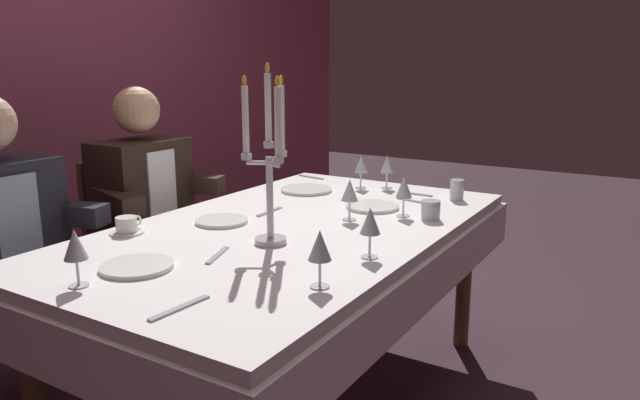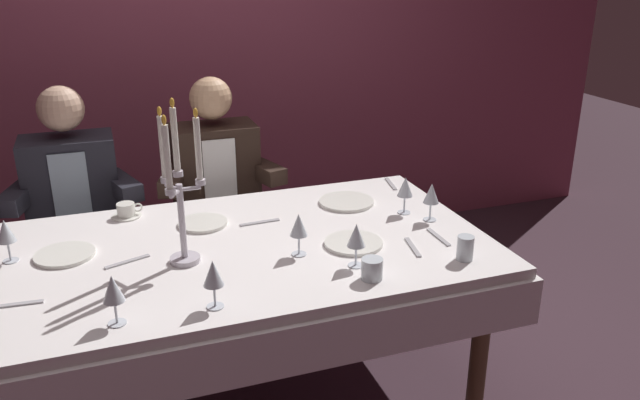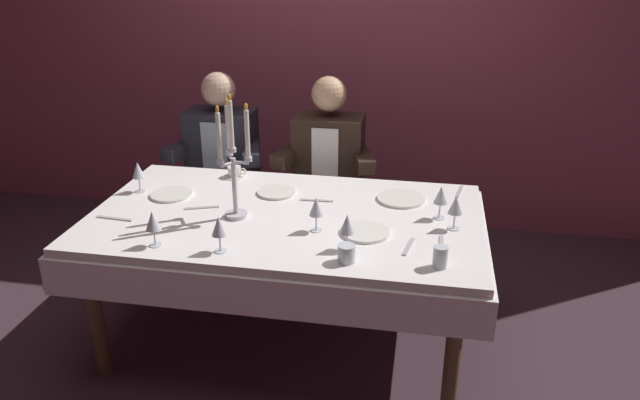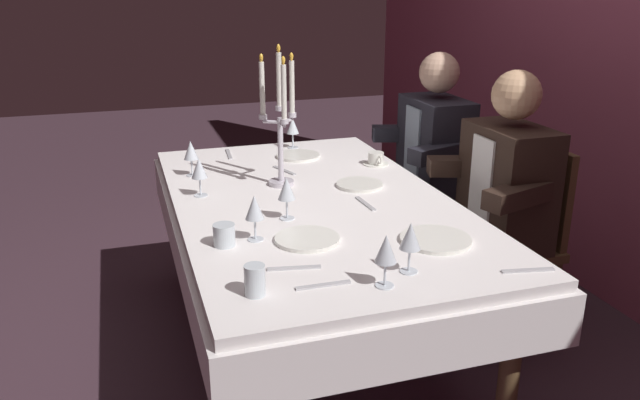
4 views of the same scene
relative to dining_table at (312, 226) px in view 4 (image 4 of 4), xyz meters
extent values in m
plane|color=#3E2933|center=(0.00, 0.00, -0.62)|extent=(12.00, 12.00, 0.00)
cube|color=white|center=(0.00, 0.00, 0.10)|extent=(1.90, 1.10, 0.04)
cube|color=white|center=(0.00, 0.00, -0.01)|extent=(1.94, 1.14, 0.18)
cylinder|color=brown|center=(-0.83, -0.43, -0.27)|extent=(0.07, 0.07, 0.70)
cylinder|color=brown|center=(-0.83, 0.43, -0.27)|extent=(0.07, 0.07, 0.70)
cylinder|color=brown|center=(0.83, 0.43, -0.27)|extent=(0.07, 0.07, 0.70)
cylinder|color=silver|center=(-0.23, -0.07, 0.13)|extent=(0.11, 0.11, 0.02)
cylinder|color=silver|center=(-0.23, -0.07, 0.28)|extent=(0.02, 0.02, 0.28)
cylinder|color=silver|center=(-0.23, -0.07, 0.46)|extent=(0.04, 0.04, 0.02)
cylinder|color=white|center=(-0.23, -0.07, 0.58)|extent=(0.02, 0.02, 0.22)
ellipsoid|color=yellow|center=(-0.23, -0.07, 0.71)|extent=(0.02, 0.02, 0.03)
cylinder|color=silver|center=(-0.19, -0.07, 0.40)|extent=(0.08, 0.01, 0.01)
cylinder|color=silver|center=(-0.15, -0.07, 0.42)|extent=(0.04, 0.04, 0.02)
cylinder|color=white|center=(-0.15, -0.07, 0.54)|extent=(0.02, 0.02, 0.22)
ellipsoid|color=yellow|center=(-0.15, -0.07, 0.67)|extent=(0.02, 0.02, 0.03)
cylinder|color=silver|center=(-0.25, -0.04, 0.40)|extent=(0.05, 0.07, 0.01)
cylinder|color=silver|center=(-0.26, -0.01, 0.42)|extent=(0.04, 0.04, 0.02)
cylinder|color=white|center=(-0.26, -0.01, 0.54)|extent=(0.02, 0.02, 0.22)
ellipsoid|color=yellow|center=(-0.26, -0.01, 0.67)|extent=(0.02, 0.02, 0.03)
cylinder|color=silver|center=(-0.25, -0.11, 0.40)|extent=(0.05, 0.07, 0.01)
cylinder|color=silver|center=(-0.26, -0.14, 0.42)|extent=(0.04, 0.04, 0.02)
cylinder|color=white|center=(-0.26, -0.14, 0.54)|extent=(0.02, 0.02, 0.22)
ellipsoid|color=yellow|center=(-0.26, -0.14, 0.67)|extent=(0.02, 0.02, 0.03)
cylinder|color=white|center=(0.41, -0.14, 0.13)|extent=(0.23, 0.23, 0.01)
cylinder|color=white|center=(0.55, 0.28, 0.13)|extent=(0.25, 0.25, 0.01)
cylinder|color=white|center=(-0.11, 0.25, 0.13)|extent=(0.20, 0.20, 0.01)
cylinder|color=white|center=(-0.64, 0.12, 0.13)|extent=(0.22, 0.22, 0.01)
cylinder|color=silver|center=(0.74, 0.09, 0.12)|extent=(0.06, 0.06, 0.00)
cylinder|color=silver|center=(0.74, 0.09, 0.16)|extent=(0.01, 0.01, 0.07)
cone|color=silver|center=(0.74, 0.09, 0.24)|extent=(0.07, 0.07, 0.08)
cylinder|color=silver|center=(0.35, -0.31, 0.12)|extent=(0.06, 0.06, 0.00)
cylinder|color=silver|center=(0.35, -0.31, 0.16)|extent=(0.01, 0.01, 0.07)
cone|color=silver|center=(0.35, -0.31, 0.24)|extent=(0.07, 0.07, 0.08)
cylinder|color=maroon|center=(0.35, -0.31, 0.22)|extent=(0.04, 0.04, 0.03)
cylinder|color=silver|center=(-0.83, 0.15, 0.12)|extent=(0.06, 0.06, 0.00)
cylinder|color=silver|center=(-0.83, 0.15, 0.16)|extent=(0.01, 0.01, 0.07)
cone|color=silver|center=(-0.83, 0.15, 0.24)|extent=(0.07, 0.07, 0.08)
cylinder|color=silver|center=(0.81, -0.02, 0.12)|extent=(0.06, 0.06, 0.00)
cylinder|color=silver|center=(0.81, -0.02, 0.16)|extent=(0.01, 0.01, 0.07)
cone|color=silver|center=(0.81, -0.02, 0.24)|extent=(0.07, 0.07, 0.08)
cylinder|color=silver|center=(-0.48, -0.43, 0.12)|extent=(0.06, 0.06, 0.00)
cylinder|color=silver|center=(-0.48, -0.43, 0.16)|extent=(0.01, 0.01, 0.07)
cone|color=silver|center=(-0.48, -0.43, 0.24)|extent=(0.07, 0.07, 0.08)
cylinder|color=maroon|center=(-0.48, -0.43, 0.22)|extent=(0.04, 0.04, 0.03)
cylinder|color=silver|center=(-0.19, -0.43, 0.12)|extent=(0.06, 0.06, 0.00)
cylinder|color=silver|center=(-0.19, -0.43, 0.16)|extent=(0.01, 0.01, 0.07)
cone|color=silver|center=(-0.19, -0.43, 0.24)|extent=(0.07, 0.07, 0.08)
cylinder|color=#E0D172|center=(-0.19, -0.43, 0.22)|extent=(0.04, 0.04, 0.03)
cylinder|color=silver|center=(0.18, -0.16, 0.12)|extent=(0.06, 0.06, 0.00)
cylinder|color=silver|center=(0.18, -0.16, 0.16)|extent=(0.01, 0.01, 0.07)
cone|color=silver|center=(0.18, -0.16, 0.24)|extent=(0.07, 0.07, 0.08)
cylinder|color=#E0D172|center=(0.18, -0.16, 0.22)|extent=(0.04, 0.04, 0.03)
cylinder|color=silver|center=(0.36, -0.42, 0.16)|extent=(0.08, 0.08, 0.08)
cylinder|color=silver|center=(0.74, -0.40, 0.16)|extent=(0.06, 0.06, 0.09)
cylinder|color=white|center=(-0.40, 0.45, 0.12)|extent=(0.12, 0.12, 0.01)
cylinder|color=white|center=(-0.40, 0.45, 0.15)|extent=(0.08, 0.08, 0.05)
torus|color=white|center=(-0.35, 0.45, 0.15)|extent=(0.04, 0.01, 0.04)
cube|color=#B7B7BC|center=(-0.80, -0.20, 0.12)|extent=(0.19, 0.03, 0.01)
cube|color=#B7B7BC|center=(0.61, -0.25, 0.12)|extent=(0.05, 0.17, 0.01)
cube|color=#B7B7BC|center=(-0.43, -0.01, 0.12)|extent=(0.17, 0.08, 0.01)
cube|color=#B7B7BC|center=(0.85, 0.44, 0.12)|extent=(0.05, 0.17, 0.01)
cube|color=#B7B7BC|center=(0.75, -0.20, 0.12)|extent=(0.02, 0.17, 0.01)
cube|color=#B7B7BC|center=(0.12, 0.19, 0.12)|extent=(0.17, 0.03, 0.01)
cylinder|color=brown|center=(-0.80, 0.70, -0.41)|extent=(0.04, 0.04, 0.42)
cylinder|color=brown|center=(-0.44, 0.70, -0.41)|extent=(0.04, 0.04, 0.42)
cylinder|color=brown|center=(-0.80, 1.06, -0.41)|extent=(0.04, 0.04, 0.42)
cylinder|color=brown|center=(-0.44, 1.06, -0.41)|extent=(0.04, 0.04, 0.42)
cube|color=brown|center=(-0.62, 0.88, -0.18)|extent=(0.42, 0.42, 0.04)
cube|color=brown|center=(-0.62, 1.07, 0.06)|extent=(0.38, 0.04, 0.44)
cube|color=#21212A|center=(-0.62, 0.88, 0.11)|extent=(0.42, 0.26, 0.54)
cube|color=#8A9CAC|center=(-0.62, 0.75, 0.14)|extent=(0.16, 0.01, 0.40)
sphere|color=#D0A588|center=(-0.62, 0.88, 0.51)|extent=(0.21, 0.21, 0.21)
cube|color=#21212A|center=(-0.84, 0.78, 0.15)|extent=(0.19, 0.34, 0.08)
cube|color=#21212A|center=(-0.40, 0.78, 0.15)|extent=(0.19, 0.34, 0.08)
cylinder|color=brown|center=(-0.11, 0.70, -0.41)|extent=(0.04, 0.04, 0.42)
cylinder|color=brown|center=(0.25, 0.70, -0.41)|extent=(0.04, 0.04, 0.42)
cylinder|color=brown|center=(-0.11, 1.06, -0.41)|extent=(0.04, 0.04, 0.42)
cylinder|color=brown|center=(0.25, 1.06, -0.41)|extent=(0.04, 0.04, 0.42)
cube|color=brown|center=(0.07, 0.88, -0.18)|extent=(0.42, 0.42, 0.04)
cube|color=brown|center=(0.07, 1.07, 0.06)|extent=(0.38, 0.04, 0.44)
cube|color=#2F2119|center=(0.07, 0.88, 0.11)|extent=(0.42, 0.26, 0.54)
cube|color=white|center=(0.07, 0.75, 0.14)|extent=(0.16, 0.01, 0.40)
sphere|color=tan|center=(0.07, 0.88, 0.51)|extent=(0.21, 0.21, 0.21)
cube|color=#2F2119|center=(-0.15, 0.78, 0.15)|extent=(0.19, 0.34, 0.08)
cube|color=#2F2119|center=(0.29, 0.78, 0.15)|extent=(0.19, 0.34, 0.08)
camera|label=1|loc=(-1.80, -1.23, 0.72)|focal=33.28mm
camera|label=2|loc=(-0.46, -2.20, 1.16)|focal=35.67mm
camera|label=3|loc=(0.65, -2.65, 1.35)|focal=34.30mm
camera|label=4|loc=(2.37, -0.72, 0.99)|focal=35.85mm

